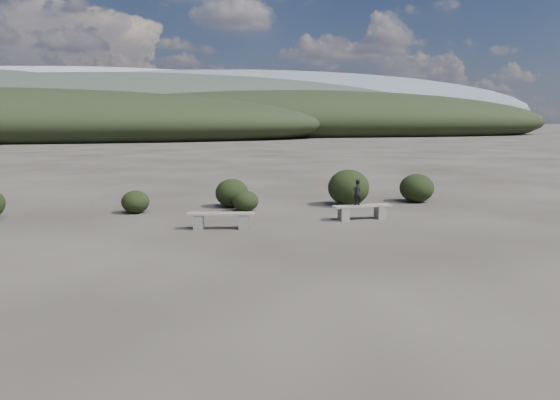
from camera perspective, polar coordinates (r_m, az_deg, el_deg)
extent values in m
plane|color=#2B2721|center=(11.45, 5.57, -7.84)|extent=(1200.00, 1200.00, 0.00)
cube|color=slate|center=(16.28, -8.50, -2.29)|extent=(0.36, 0.44, 0.44)
cube|color=slate|center=(16.17, -3.84, -2.29)|extent=(0.36, 0.44, 0.44)
cube|color=gray|center=(16.17, -6.19, -1.42)|extent=(2.03, 0.86, 0.06)
cube|color=slate|center=(17.63, 6.65, -1.47)|extent=(0.28, 0.38, 0.43)
cube|color=slate|center=(18.15, 10.41, -1.27)|extent=(0.28, 0.38, 0.43)
cube|color=gray|center=(17.84, 8.58, -0.61)|extent=(1.94, 0.45, 0.05)
imported|color=black|center=(17.71, 8.06, 0.80)|extent=(0.36, 0.30, 0.84)
ellipsoid|color=black|center=(19.60, -14.88, -0.19)|extent=(0.96, 0.96, 0.79)
ellipsoid|color=black|center=(20.33, -5.04, 0.74)|extent=(1.24, 1.24, 1.06)
ellipsoid|color=black|center=(19.34, -3.63, -0.11)|extent=(0.93, 0.93, 0.74)
ellipsoid|color=black|center=(20.80, 7.18, 1.30)|extent=(1.56, 1.56, 1.37)
ellipsoid|color=black|center=(22.19, 14.10, 1.23)|extent=(1.35, 1.35, 1.12)
ellipsoid|color=black|center=(102.56, -26.50, 7.09)|extent=(110.00, 40.00, 12.00)
ellipsoid|color=black|center=(126.44, 3.55, 8.17)|extent=(120.00, 44.00, 14.00)
ellipsoid|color=#303B31|center=(170.40, -13.23, 8.73)|extent=(190.00, 64.00, 24.00)
ellipsoid|color=slate|center=(319.06, -0.98, 9.40)|extent=(340.00, 110.00, 44.00)
ellipsoid|color=#8D959F|center=(411.29, -18.23, 9.10)|extent=(460.00, 140.00, 56.00)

